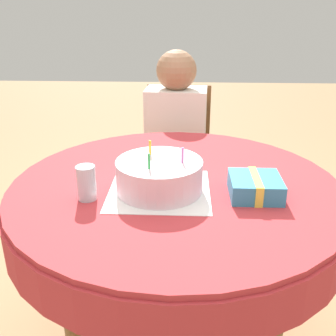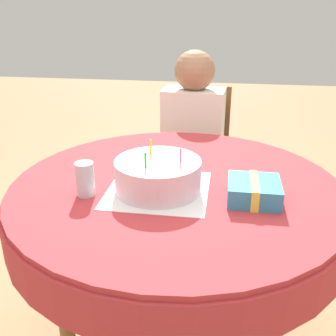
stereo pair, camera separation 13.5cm
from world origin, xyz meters
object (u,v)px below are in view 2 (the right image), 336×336
(gift_box, at_px, (254,191))
(drinking_glass, at_px, (85,179))
(birthday_cake, at_px, (158,175))
(person, at_px, (192,131))
(chair, at_px, (194,158))

(gift_box, bearing_deg, drinking_glass, -174.93)
(birthday_cake, bearing_deg, drinking_glass, -162.80)
(birthday_cake, xyz_separation_m, gift_box, (0.32, -0.02, -0.02))
(person, height_order, drinking_glass, person)
(chair, bearing_deg, drinking_glass, -99.66)
(drinking_glass, bearing_deg, chair, 76.32)
(drinking_glass, bearing_deg, person, 75.42)
(chair, xyz_separation_m, gift_box, (0.28, -1.05, 0.32))
(person, bearing_deg, chair, 90.00)
(person, xyz_separation_m, birthday_cake, (-0.03, -0.93, 0.14))
(chair, relative_size, birthday_cake, 3.15)
(chair, bearing_deg, birthday_cake, -88.07)
(drinking_glass, xyz_separation_m, gift_box, (0.55, 0.05, -0.02))
(chair, height_order, gift_box, chair)
(person, bearing_deg, birthday_cake, -87.86)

